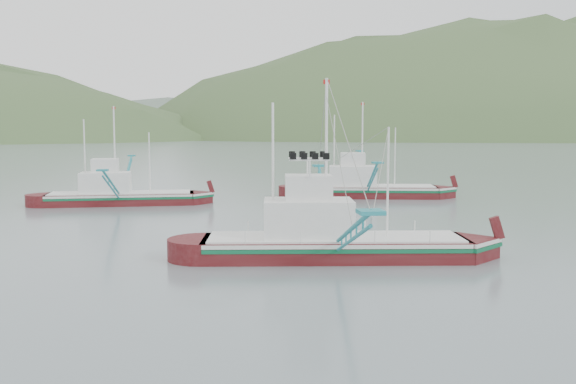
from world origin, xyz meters
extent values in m
plane|color=slate|center=(0.00, 0.00, 0.00)|extent=(1200.00, 1200.00, 0.00)
cube|color=#490C0E|center=(1.81, -1.51, 0.21)|extent=(15.75, 5.69, 2.05)
cube|color=silver|center=(1.81, -1.51, 1.08)|extent=(15.45, 5.74, 0.23)
cube|color=#0D5D37|center=(1.81, -1.51, 0.82)|extent=(15.45, 5.76, 0.23)
cube|color=silver|center=(1.81, -1.51, 1.28)|extent=(14.96, 5.41, 0.12)
cube|color=silver|center=(0.28, -1.35, 2.36)|extent=(5.45, 3.80, 2.26)
cube|color=silver|center=(0.28, -1.35, 4.21)|extent=(2.89, 2.53, 1.44)
cylinder|color=white|center=(1.30, -1.45, 5.85)|extent=(0.16, 0.16, 9.24)
cylinder|color=white|center=(-1.77, -1.13, 5.16)|extent=(0.14, 0.14, 7.86)
cylinder|color=white|center=(4.87, -1.83, 4.47)|extent=(0.12, 0.12, 6.47)
cube|color=#490C0E|center=(-14.13, 26.96, 0.19)|extent=(14.41, 4.22, 1.91)
cube|color=silver|center=(-14.13, 26.96, 1.00)|extent=(14.13, 4.28, 0.21)
cube|color=#0D5D37|center=(-14.13, 26.96, 0.76)|extent=(14.13, 4.30, 0.21)
cube|color=silver|center=(-14.13, 26.96, 1.19)|extent=(13.69, 4.01, 0.11)
cube|color=silver|center=(-15.56, 26.92, 2.19)|extent=(4.85, 3.19, 2.10)
cube|color=silver|center=(-15.56, 26.92, 3.91)|extent=(2.54, 2.17, 1.34)
cylinder|color=white|center=(-14.61, 26.95, 5.44)|extent=(0.15, 0.15, 8.59)
cylinder|color=white|center=(-17.47, 26.87, 4.79)|extent=(0.13, 0.13, 7.30)
cylinder|color=white|center=(-11.27, 27.04, 4.15)|extent=(0.11, 0.11, 6.01)
cube|color=#490C0E|center=(11.72, 30.37, 0.20)|extent=(15.74, 6.72, 2.03)
cube|color=silver|center=(11.72, 30.37, 1.07)|extent=(15.45, 6.75, 0.22)
cube|color=#0D5D37|center=(11.72, 30.37, 0.81)|extent=(15.46, 6.77, 0.22)
cube|color=silver|center=(11.72, 30.37, 1.27)|extent=(14.95, 6.38, 0.12)
cube|color=silver|center=(10.22, 30.65, 2.34)|extent=(5.58, 4.11, 2.24)
cube|color=silver|center=(10.22, 30.65, 4.17)|extent=(3.00, 2.67, 1.42)
cylinder|color=white|center=(11.22, 30.46, 5.80)|extent=(0.16, 0.16, 9.16)
cylinder|color=white|center=(8.21, 31.01, 5.11)|extent=(0.14, 0.14, 7.78)
cylinder|color=white|center=(14.72, 29.83, 4.43)|extent=(0.12, 0.12, 6.41)
ellipsoid|color=#3E582D|center=(240.00, 430.00, 0.00)|extent=(684.00, 432.00, 306.00)
ellipsoid|color=slate|center=(30.00, 560.00, 0.00)|extent=(960.00, 400.00, 240.00)
camera|label=1|loc=(-5.49, -37.89, 7.71)|focal=40.00mm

